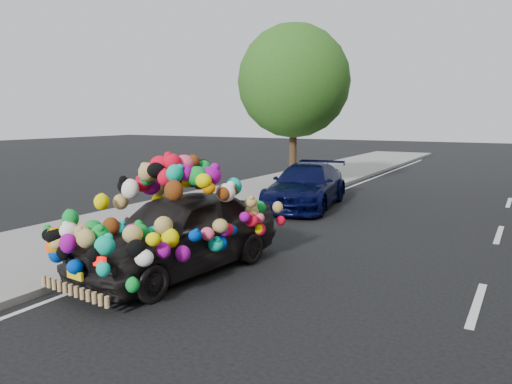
# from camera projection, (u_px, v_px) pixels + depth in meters

# --- Properties ---
(ground) EXTENTS (100.00, 100.00, 0.00)m
(ground) POSITION_uv_depth(u_px,v_px,m) (261.00, 268.00, 9.04)
(ground) COLOR black
(ground) RESTS_ON ground
(sidewalk) EXTENTS (4.00, 60.00, 0.12)m
(sidewalk) POSITION_uv_depth(u_px,v_px,m) (92.00, 238.00, 11.10)
(sidewalk) COLOR gray
(sidewalk) RESTS_ON ground
(kerb) EXTENTS (0.15, 60.00, 0.13)m
(kerb) POSITION_uv_depth(u_px,v_px,m) (160.00, 249.00, 10.16)
(kerb) COLOR gray
(kerb) RESTS_ON ground
(lane_markings) EXTENTS (6.00, 50.00, 0.01)m
(lane_markings) POSITION_uv_depth(u_px,v_px,m) (477.00, 304.00, 7.31)
(lane_markings) COLOR silver
(lane_markings) RESTS_ON ground
(tree_near_sidewalk) EXTENTS (4.20, 4.20, 6.13)m
(tree_near_sidewalk) POSITION_uv_depth(u_px,v_px,m) (294.00, 81.00, 18.47)
(tree_near_sidewalk) COLOR #332114
(tree_near_sidewalk) RESTS_ON ground
(plush_art_car) EXTENTS (2.53, 4.57, 2.07)m
(plush_art_car) POSITION_uv_depth(u_px,v_px,m) (179.00, 213.00, 8.73)
(plush_art_car) COLOR black
(plush_art_car) RESTS_ON ground
(navy_sedan) EXTENTS (2.47, 4.70, 1.30)m
(navy_sedan) POSITION_uv_depth(u_px,v_px,m) (306.00, 186.00, 15.14)
(navy_sedan) COLOR black
(navy_sedan) RESTS_ON ground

